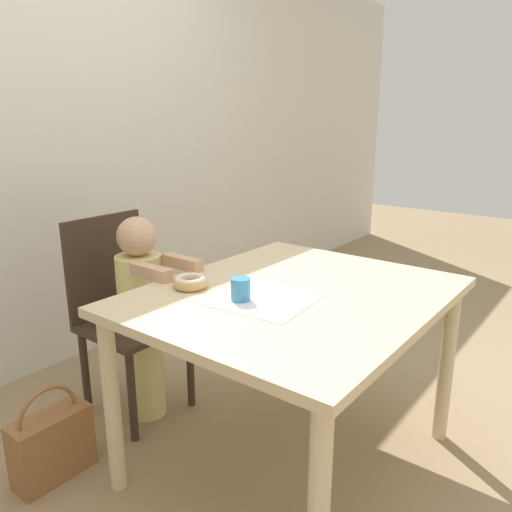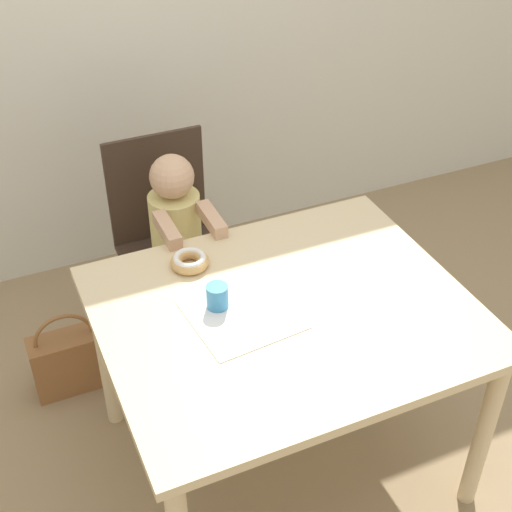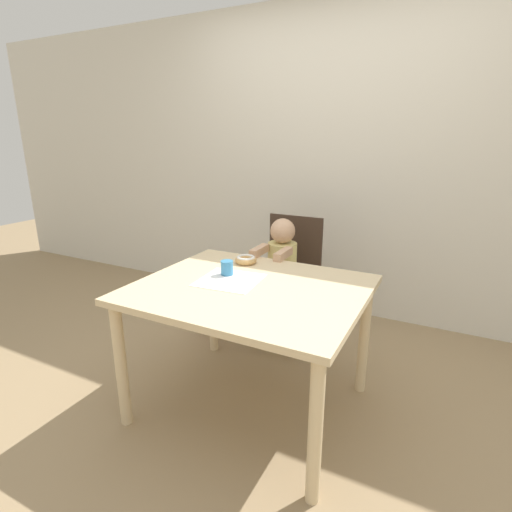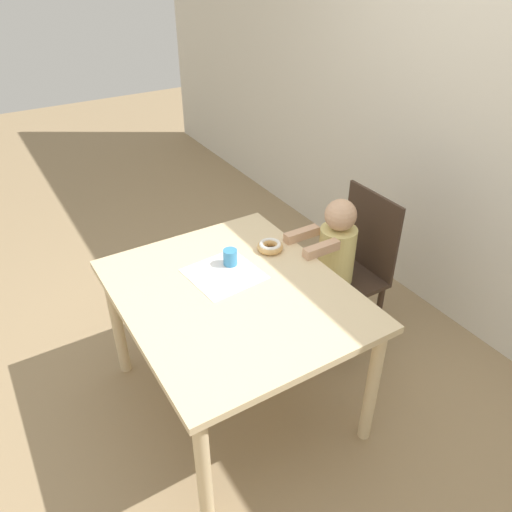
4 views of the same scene
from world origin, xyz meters
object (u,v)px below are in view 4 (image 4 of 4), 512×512
(child_figure, at_px, (334,272))
(handbag, at_px, (277,280))
(chair, at_px, (351,269))
(cup, at_px, (230,257))
(donut, at_px, (270,246))

(child_figure, relative_size, handbag, 2.46)
(child_figure, xyz_separation_m, handbag, (-0.51, -0.04, -0.35))
(chair, height_order, child_figure, child_figure)
(cup, bearing_deg, donut, 92.20)
(handbag, distance_m, cup, 0.97)
(chair, height_order, donut, chair)
(child_figure, distance_m, donut, 0.47)
(child_figure, xyz_separation_m, cup, (-0.06, -0.62, 0.28))
(chair, distance_m, cup, 0.81)
(child_figure, height_order, cup, child_figure)
(donut, distance_m, cup, 0.24)
(handbag, relative_size, cup, 4.59)
(chair, xyz_separation_m, donut, (-0.07, -0.51, 0.28))
(handbag, xyz_separation_m, cup, (0.44, -0.58, 0.63))
(handbag, bearing_deg, cup, -52.64)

